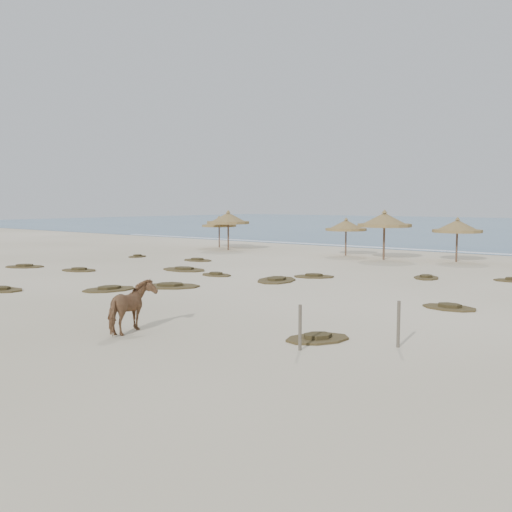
% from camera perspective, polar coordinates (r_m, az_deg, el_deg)
% --- Properties ---
extents(ground, '(160.00, 160.00, 0.00)m').
position_cam_1_polar(ground, '(21.34, -7.29, -4.12)').
color(ground, beige).
rests_on(ground, ground).
extents(foam_line, '(70.00, 0.60, 0.01)m').
position_cam_1_polar(foam_line, '(43.49, 18.17, 0.47)').
color(foam_line, silver).
rests_on(foam_line, ground).
extents(palapa_0, '(2.73, 2.73, 2.50)m').
position_cam_1_polar(palapa_0, '(44.72, -3.71, 3.34)').
color(palapa_0, brown).
rests_on(palapa_0, ground).
extents(palapa_1, '(3.79, 3.79, 2.98)m').
position_cam_1_polar(palapa_1, '(42.28, -2.80, 3.74)').
color(palapa_1, brown).
rests_on(palapa_1, ground).
extents(palapa_2, '(4.26, 4.26, 3.09)m').
position_cam_1_polar(palapa_2, '(35.88, 12.72, 3.47)').
color(palapa_2, brown).
rests_on(palapa_2, ground).
extents(palapa_3, '(3.11, 3.11, 2.54)m').
position_cam_1_polar(palapa_3, '(38.24, 8.99, 2.99)').
color(palapa_3, brown).
rests_on(palapa_3, ground).
extents(palapa_4, '(3.67, 3.67, 2.68)m').
position_cam_1_polar(palapa_4, '(35.73, 19.49, 2.76)').
color(palapa_4, brown).
rests_on(palapa_4, ground).
extents(horse, '(1.26, 1.80, 1.39)m').
position_cam_1_polar(horse, '(15.74, -12.34, -5.01)').
color(horse, '#9C6C46').
rests_on(horse, ground).
extents(fence_post_near, '(0.09, 0.09, 1.10)m').
position_cam_1_polar(fence_post_near, '(13.63, 4.43, -7.15)').
color(fence_post_near, brown).
rests_on(fence_post_near, ground).
extents(fence_post_far, '(0.11, 0.11, 1.14)m').
position_cam_1_polar(fence_post_far, '(14.28, 14.06, -6.63)').
color(fence_post_far, brown).
rests_on(fence_post_far, ground).
extents(scrub_0, '(2.55, 2.29, 0.16)m').
position_cam_1_polar(scrub_0, '(33.47, -22.12, -0.96)').
color(scrub_0, brown).
rests_on(scrub_0, ground).
extents(scrub_1, '(2.63, 1.77, 0.16)m').
position_cam_1_polar(scrub_1, '(29.84, -7.21, -1.32)').
color(scrub_1, brown).
rests_on(scrub_1, ground).
extents(scrub_2, '(1.67, 1.10, 0.16)m').
position_cam_1_polar(scrub_2, '(27.51, -4.00, -1.86)').
color(scrub_2, brown).
rests_on(scrub_2, ground).
extents(scrub_3, '(2.41, 2.93, 0.16)m').
position_cam_1_polar(scrub_3, '(25.59, 2.06, -2.39)').
color(scrub_3, brown).
rests_on(scrub_3, ground).
extents(scrub_4, '(1.81, 1.18, 0.16)m').
position_cam_1_polar(scrub_4, '(19.99, 18.78, -4.86)').
color(scrub_4, brown).
rests_on(scrub_4, ground).
extents(scrub_6, '(2.03, 1.35, 0.16)m').
position_cam_1_polar(scrub_6, '(34.62, -5.87, -0.39)').
color(scrub_6, brown).
rests_on(scrub_6, ground).
extents(scrub_7, '(1.63, 2.00, 0.16)m').
position_cam_1_polar(scrub_7, '(27.59, 16.66, -2.05)').
color(scrub_7, brown).
rests_on(scrub_7, ground).
extents(scrub_8, '(1.37, 1.71, 0.16)m').
position_cam_1_polar(scrub_8, '(37.64, -11.78, -0.02)').
color(scrub_8, brown).
rests_on(scrub_8, ground).
extents(scrub_9, '(2.97, 2.76, 0.16)m').
position_cam_1_polar(scrub_9, '(24.01, -8.57, -2.96)').
color(scrub_9, brown).
rests_on(scrub_9, ground).
extents(scrub_12, '(1.84, 2.07, 0.16)m').
position_cam_1_polar(scrub_12, '(14.78, 6.18, -8.15)').
color(scrub_12, brown).
rests_on(scrub_12, ground).
extents(scrub_13, '(2.27, 2.08, 0.16)m').
position_cam_1_polar(scrub_13, '(26.98, 5.82, -2.01)').
color(scrub_13, brown).
rests_on(scrub_13, ground).
extents(scrub_14, '(1.91, 2.46, 0.16)m').
position_cam_1_polar(scrub_14, '(23.63, -14.47, -3.20)').
color(scrub_14, brown).
rests_on(scrub_14, ground).
extents(scrub_15, '(2.23, 1.77, 0.16)m').
position_cam_1_polar(scrub_15, '(30.74, -17.28, -1.33)').
color(scrub_15, brown).
rests_on(scrub_15, ground).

